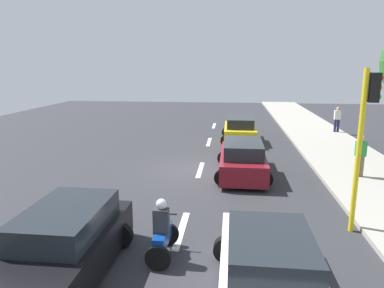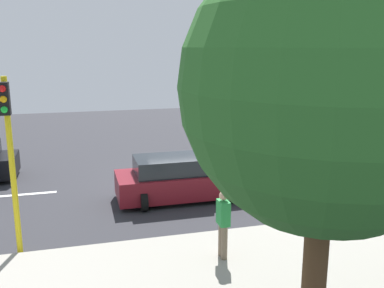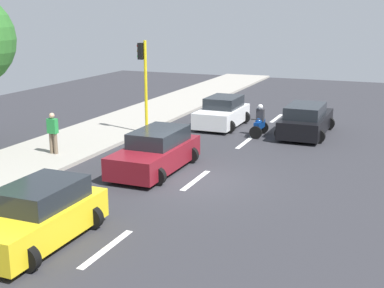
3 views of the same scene
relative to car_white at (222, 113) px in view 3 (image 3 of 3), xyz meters
name	(u,v)px [view 3 (image 3 of 3)]	position (x,y,z in m)	size (l,w,h in m)	color
ground_plane	(196,182)	(-2.11, 8.88, -0.76)	(40.00, 60.00, 0.10)	#2D2D33
sidewalk	(34,158)	(4.89, 8.88, -0.63)	(4.00, 60.00, 0.15)	#9E998E
lane_stripe_far_north	(276,118)	(-2.11, -3.12, -0.70)	(0.20, 2.40, 0.01)	white
lane_stripe_north	(245,142)	(-2.11, 2.88, -0.70)	(0.20, 2.40, 0.01)	white
lane_stripe_mid	(196,180)	(-2.11, 8.88, -0.70)	(0.20, 2.40, 0.01)	white
lane_stripe_south	(107,249)	(-2.11, 14.88, -0.70)	(0.20, 2.40, 0.01)	white
car_white	(222,113)	(0.00, 0.00, 0.00)	(2.26, 3.86, 1.52)	white
car_maroon	(156,152)	(-0.27, 8.28, 0.00)	(2.25, 4.53, 1.52)	maroon
car_black	(306,120)	(-4.35, 0.32, 0.00)	(2.31, 4.59, 1.52)	black
car_yellow_cab	(37,216)	(-0.25, 15.17, 0.00)	(2.27, 4.07, 1.52)	yellow
motorcycle	(259,123)	(-2.35, 1.37, -0.07)	(0.60, 1.30, 1.53)	black
pedestrian_near_signal	(53,132)	(4.41, 8.21, 0.35)	(0.40, 0.24, 1.69)	#72604C
traffic_light_corner	(144,74)	(2.74, 3.37, 2.22)	(0.49, 0.24, 4.50)	yellow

